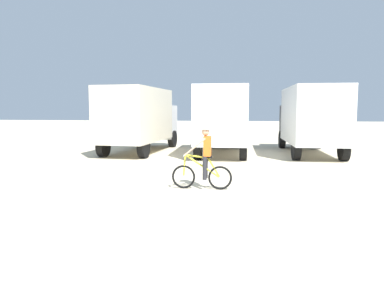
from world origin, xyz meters
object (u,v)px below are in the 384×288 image
Objects in this scene: box_truck_avon_van at (222,117)px; box_truck_white_box at (310,117)px; box_truck_cream_rv at (140,117)px; cyclist_orange_shirt at (204,160)px.

box_truck_white_box is at bearing 5.28° from box_truck_avon_van.
box_truck_white_box is at bearing 2.01° from box_truck_cream_rv.
box_truck_avon_van is 8.20m from cyclist_orange_shirt.
box_truck_cream_rv is at bearing -177.99° from box_truck_white_box.
box_truck_cream_rv is 1.02× the size of box_truck_white_box.
box_truck_cream_rv reaches higher than cyclist_orange_shirt.
box_truck_avon_van is 3.73× the size of cyclist_orange_shirt.
box_truck_white_box is (8.78, 0.31, 0.00)m from box_truck_cream_rv.
box_truck_white_box is at bearing 62.21° from cyclist_orange_shirt.
cyclist_orange_shirt is at bearing -117.79° from box_truck_white_box.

